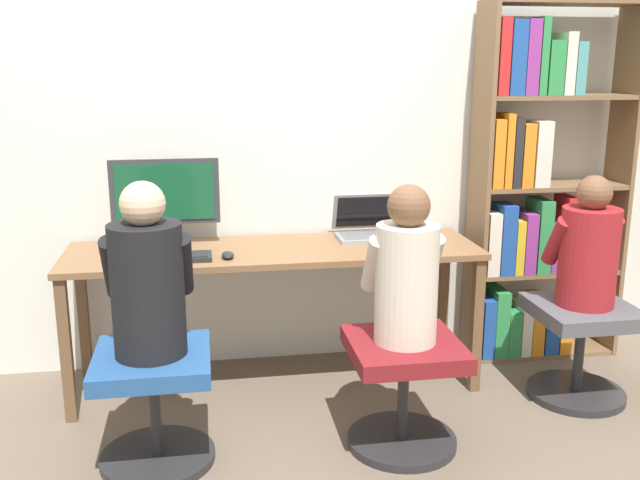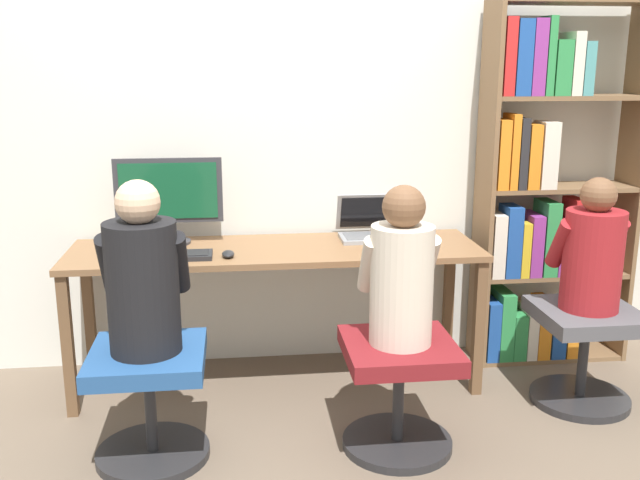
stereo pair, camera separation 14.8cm
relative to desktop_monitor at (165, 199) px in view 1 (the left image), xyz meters
The scene contains 14 objects.
ground_plane 1.17m from the desktop_monitor, 40.05° to the right, with size 14.00×14.00×0.00m, color brown.
wall_back 0.66m from the desktop_monitor, 21.83° to the left, with size 10.00×0.05×2.60m.
desk 0.62m from the desktop_monitor, 15.78° to the right, with size 2.02×0.58×0.72m.
desktop_monitor is the anchor object (origin of this frame).
laptop 1.06m from the desktop_monitor, ahead, with size 0.36×0.29×0.22m.
keyboard 0.36m from the desktop_monitor, 90.97° to the right, with size 0.44×0.15×0.03m.
computer_mouse_by_keyboard 0.47m from the desktop_monitor, 45.90° to the right, with size 0.06×0.10×0.03m.
office_chair_left 1.05m from the desktop_monitor, 92.95° to the right, with size 0.47×0.47×0.48m.
office_chair_right 1.46m from the desktop_monitor, 40.71° to the right, with size 0.47×0.47×0.48m.
person_at_monitor 0.83m from the desktop_monitor, 92.97° to the right, with size 0.35×0.33×0.69m.
person_at_laptop 1.32m from the desktop_monitor, 40.55° to the right, with size 0.32×0.30×0.66m.
bookshelf 1.93m from the desktop_monitor, ahead, with size 0.83×0.27×1.91m.
office_chair_side 2.14m from the desktop_monitor, 15.56° to the right, with size 0.47×0.47×0.48m.
person_near_shelf 2.05m from the desktop_monitor, 15.43° to the right, with size 0.33×0.30×0.62m.
Camera 1 is at (-0.33, -3.10, 1.60)m, focal length 40.00 mm.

